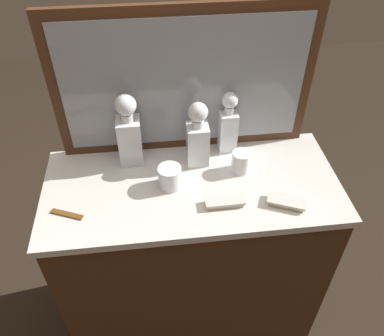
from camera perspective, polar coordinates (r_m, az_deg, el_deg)
name	(u,v)px	position (r m, az deg, el deg)	size (l,w,h in m)	color
ground_plane	(192,305)	(2.21, 0.00, -19.25)	(6.00, 6.00, 0.00)	#2D2319
dresser	(192,255)	(1.83, 0.00, -12.43)	(1.12, 0.51, 0.90)	#472816
dresser_mirror	(185,83)	(1.50, -1.09, 12.17)	(0.99, 0.03, 0.59)	#472816
crystal_decanter_front	(130,136)	(1.53, -9.03, 4.61)	(0.09, 0.09, 0.30)	white
crystal_decanter_right	(228,127)	(1.59, 5.22, 5.87)	(0.07, 0.07, 0.27)	white
crystal_decanter_center	(198,140)	(1.52, 0.82, 4.14)	(0.08, 0.08, 0.27)	white
crystal_tumbler_far_left	(241,163)	(1.53, 7.08, 0.78)	(0.07, 0.07, 0.09)	white
crystal_tumbler_front	(170,178)	(1.46, -3.21, -1.49)	(0.09, 0.09, 0.09)	white
silver_brush_right	(286,202)	(1.45, 13.51, -4.80)	(0.15, 0.11, 0.02)	#B7A88C
silver_brush_far_right	(225,202)	(1.41, 4.77, -4.95)	(0.14, 0.05, 0.02)	#B7A88C
tortoiseshell_comb	(67,214)	(1.45, -17.65, -6.39)	(0.12, 0.06, 0.01)	brown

